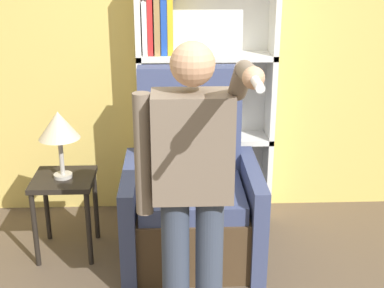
# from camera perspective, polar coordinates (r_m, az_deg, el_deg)

# --- Properties ---
(wall_back) EXTENTS (8.00, 0.06, 2.80)m
(wall_back) POSITION_cam_1_polar(r_m,az_deg,el_deg) (4.22, 0.78, 10.98)
(wall_back) COLOR #E0C160
(wall_back) RESTS_ON ground_plane
(bookcase) EXTENTS (1.04, 0.28, 1.96)m
(bookcase) POSITION_cam_1_polar(r_m,az_deg,el_deg) (4.15, -0.11, 4.60)
(bookcase) COLOR white
(bookcase) RESTS_ON ground_plane
(armchair) EXTENTS (0.93, 0.85, 1.30)m
(armchair) POSITION_cam_1_polar(r_m,az_deg,el_deg) (3.79, -0.08, -6.08)
(armchair) COLOR #4C3823
(armchair) RESTS_ON ground_plane
(person_standing) EXTENTS (0.55, 0.78, 1.67)m
(person_standing) POSITION_cam_1_polar(r_m,az_deg,el_deg) (2.73, 0.02, -4.06)
(person_standing) COLOR #384256
(person_standing) RESTS_ON ground_plane
(side_table) EXTENTS (0.42, 0.42, 0.58)m
(side_table) POSITION_cam_1_polar(r_m,az_deg,el_deg) (3.85, -13.45, -4.93)
(side_table) COLOR black
(side_table) RESTS_ON ground_plane
(table_lamp) EXTENTS (0.28, 0.28, 0.47)m
(table_lamp) POSITION_cam_1_polar(r_m,az_deg,el_deg) (3.68, -14.04, 1.78)
(table_lamp) COLOR #B7B2A8
(table_lamp) RESTS_ON side_table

